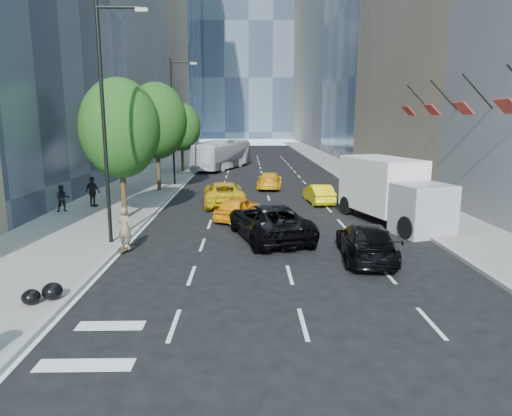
{
  "coord_description": "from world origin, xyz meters",
  "views": [
    {
      "loc": [
        -0.51,
        -15.5,
        5.48
      ],
      "look_at": [
        -0.12,
        4.26,
        1.6
      ],
      "focal_mm": 32.0,
      "sensor_mm": 36.0,
      "label": 1
    }
  ],
  "objects_px": {
    "city_bus": "(223,155)",
    "skateboarder": "(125,231)",
    "black_sedan_mercedes": "(366,241)",
    "box_truck": "(391,191)",
    "black_sedan_lincoln": "(269,221)"
  },
  "relations": [
    {
      "from": "black_sedan_mercedes",
      "to": "box_truck",
      "type": "distance_m",
      "value": 7.0
    },
    {
      "from": "skateboarder",
      "to": "black_sedan_mercedes",
      "type": "relative_size",
      "value": 0.36
    },
    {
      "from": "city_bus",
      "to": "skateboarder",
      "type": "bearing_deg",
      "value": -74.96
    },
    {
      "from": "black_sedan_mercedes",
      "to": "box_truck",
      "type": "bearing_deg",
      "value": -109.35
    },
    {
      "from": "black_sedan_lincoln",
      "to": "box_truck",
      "type": "distance_m",
      "value": 7.38
    },
    {
      "from": "city_bus",
      "to": "box_truck",
      "type": "relative_size",
      "value": 1.5
    },
    {
      "from": "box_truck",
      "to": "black_sedan_mercedes",
      "type": "bearing_deg",
      "value": -131.44
    },
    {
      "from": "skateboarder",
      "to": "city_bus",
      "type": "height_order",
      "value": "city_bus"
    },
    {
      "from": "skateboarder",
      "to": "black_sedan_lincoln",
      "type": "distance_m",
      "value": 6.42
    },
    {
      "from": "black_sedan_lincoln",
      "to": "skateboarder",
      "type": "bearing_deg",
      "value": 3.09
    },
    {
      "from": "skateboarder",
      "to": "box_truck",
      "type": "xyz_separation_m",
      "value": [
        12.71,
        5.15,
        0.83
      ]
    },
    {
      "from": "black_sedan_mercedes",
      "to": "skateboarder",
      "type": "bearing_deg",
      "value": -1.15
    },
    {
      "from": "box_truck",
      "to": "black_sedan_lincoln",
      "type": "bearing_deg",
      "value": -171.11
    },
    {
      "from": "skateboarder",
      "to": "city_bus",
      "type": "distance_m",
      "value": 32.21
    },
    {
      "from": "black_sedan_mercedes",
      "to": "box_truck",
      "type": "height_order",
      "value": "box_truck"
    }
  ]
}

